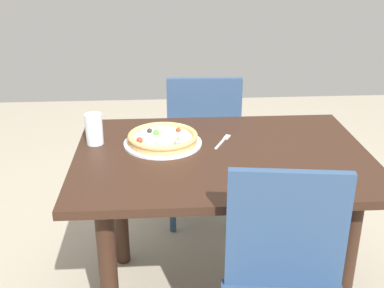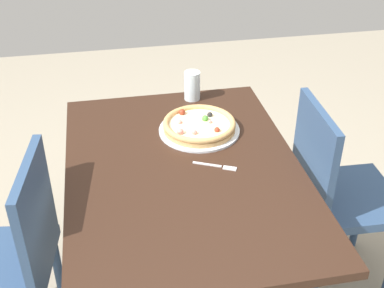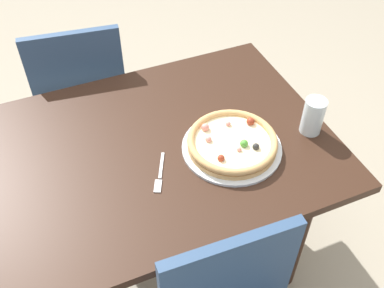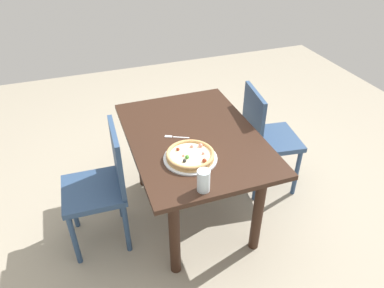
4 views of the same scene
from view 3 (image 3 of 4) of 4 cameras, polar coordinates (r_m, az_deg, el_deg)
ground_plane at (r=2.10m, az=-3.74°, el=-14.31°), size 6.00×6.00×0.00m
dining_table at (r=1.61m, az=-4.74°, el=-3.40°), size 1.21×0.86×0.72m
chair_near at (r=2.13m, az=-13.56°, el=5.93°), size 0.45×0.45×0.90m
plate at (r=1.52m, az=5.02°, el=-0.46°), size 0.33×0.33×0.01m
pizza at (r=1.50m, az=5.08°, el=0.22°), size 0.30×0.30×0.05m
fork at (r=1.44m, az=-4.15°, el=-3.99°), size 0.09×0.16×0.00m
drinking_glass at (r=1.59m, az=14.99°, el=3.40°), size 0.07×0.07×0.13m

